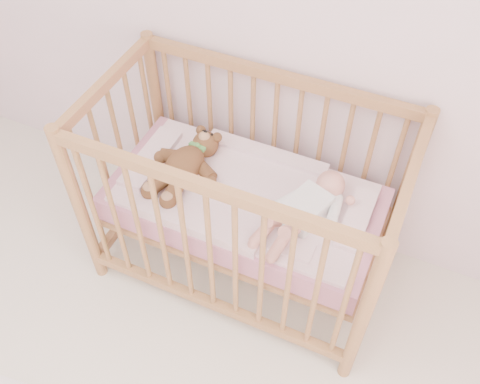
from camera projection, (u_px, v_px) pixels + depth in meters
The scene contains 5 objects.
crib at pixel (245, 202), 2.43m from camera, with size 1.36×0.76×1.00m, color #B4714C, non-canonical shape.
mattress at pixel (244, 204), 2.44m from camera, with size 1.22×0.62×0.13m, color #CB7E95.
blanket at pixel (245, 193), 2.39m from camera, with size 1.10×0.58×0.06m, color #F1A6B3, non-canonical shape.
baby at pixel (306, 206), 2.24m from camera, with size 0.27×0.57×0.14m, color white, non-canonical shape.
teddy_bear at pixel (184, 164), 2.39m from camera, with size 0.35×0.49×0.14m, color brown, non-canonical shape.
Camera 1 is at (0.78, 0.17, 2.36)m, focal length 40.00 mm.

